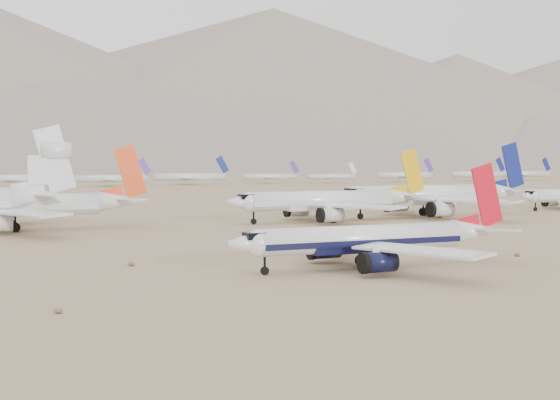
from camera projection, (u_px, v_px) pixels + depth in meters
name	position (u px, v px, depth m)	size (l,w,h in m)	color
ground	(381.00, 267.00, 104.29)	(7000.00, 7000.00, 0.00)	#886E4F
main_airliner	(374.00, 239.00, 103.19)	(39.59, 38.67, 13.97)	white
row2_navy_widebody	(433.00, 195.00, 195.89)	(53.43, 52.25, 19.01)	white
row2_gold_tail	(330.00, 201.00, 179.78)	(48.07, 47.01, 17.11)	white
row2_orange_tail	(17.00, 206.00, 156.89)	(49.48, 48.41, 17.65)	white
distant_storage_row	(107.00, 178.00, 416.13)	(608.99, 56.05, 15.63)	silver
mountain_range	(0.00, 75.00, 1628.44)	(7354.00, 3024.00, 470.00)	slate
foothills	(310.00, 128.00, 1318.10)	(4637.50, 1395.00, 155.00)	slate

